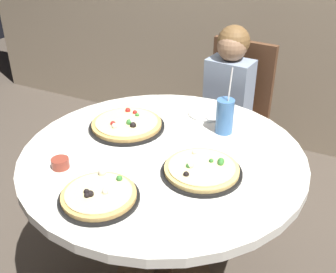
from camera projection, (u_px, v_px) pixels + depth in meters
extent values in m
cylinder|color=silver|center=(163.00, 156.00, 1.71)|extent=(1.19, 1.19, 0.04)
cylinder|color=#4C3826|center=(163.00, 222.00, 1.90)|extent=(0.09, 0.09, 0.69)
cube|color=brown|center=(227.00, 129.00, 2.54)|extent=(0.44, 0.44, 0.04)
cube|color=brown|center=(242.00, 82.00, 2.54)|extent=(0.40, 0.08, 0.52)
cylinder|color=brown|center=(189.00, 164.00, 2.61)|extent=(0.04, 0.04, 0.41)
cylinder|color=brown|center=(237.00, 181.00, 2.45)|extent=(0.04, 0.04, 0.41)
cylinder|color=brown|center=(213.00, 141.00, 2.86)|extent=(0.04, 0.04, 0.41)
cylinder|color=brown|center=(258.00, 155.00, 2.70)|extent=(0.04, 0.04, 0.41)
cube|color=#3F4766|center=(213.00, 169.00, 2.52)|extent=(0.27, 0.34, 0.45)
cube|color=#8C9EB7|center=(228.00, 96.00, 2.41)|extent=(0.27, 0.19, 0.44)
sphere|color=#997051|center=(232.00, 46.00, 2.26)|extent=(0.17, 0.17, 0.17)
sphere|color=brown|center=(234.00, 42.00, 2.26)|extent=(0.18, 0.18, 0.18)
cylinder|color=black|center=(201.00, 172.00, 1.57)|extent=(0.32, 0.32, 0.01)
cylinder|color=#D8B266|center=(202.00, 169.00, 1.56)|extent=(0.29, 0.29, 0.02)
cylinder|color=beige|center=(202.00, 167.00, 1.55)|extent=(0.26, 0.26, 0.01)
sphere|color=#387F33|center=(211.00, 161.00, 1.58)|extent=(0.02, 0.02, 0.02)
sphere|color=#387F33|center=(189.00, 166.00, 1.55)|extent=(0.02, 0.02, 0.02)
sphere|color=#387F33|center=(221.00, 163.00, 1.56)|extent=(0.02, 0.02, 0.02)
sphere|color=black|center=(186.00, 174.00, 1.50)|extent=(0.02, 0.02, 0.02)
sphere|color=beige|center=(190.00, 165.00, 1.55)|extent=(0.03, 0.03, 0.03)
sphere|color=beige|center=(194.00, 153.00, 1.63)|extent=(0.02, 0.02, 0.02)
sphere|color=#387F33|center=(221.00, 161.00, 1.57)|extent=(0.03, 0.03, 0.03)
cylinder|color=black|center=(127.00, 127.00, 1.89)|extent=(0.35, 0.35, 0.01)
cylinder|color=tan|center=(127.00, 124.00, 1.88)|extent=(0.32, 0.32, 0.02)
cylinder|color=beige|center=(127.00, 122.00, 1.88)|extent=(0.29, 0.29, 0.01)
sphere|color=#B2231E|center=(135.00, 112.00, 1.94)|extent=(0.02, 0.02, 0.02)
sphere|color=beige|center=(114.00, 126.00, 1.82)|extent=(0.03, 0.03, 0.03)
sphere|color=#B2231E|center=(128.00, 110.00, 1.96)|extent=(0.03, 0.03, 0.03)
sphere|color=#387F33|center=(129.00, 122.00, 1.85)|extent=(0.03, 0.03, 0.03)
sphere|color=beige|center=(131.00, 122.00, 1.85)|extent=(0.03, 0.03, 0.03)
sphere|color=#B2231E|center=(113.00, 123.00, 1.85)|extent=(0.02, 0.02, 0.02)
sphere|color=#387F33|center=(137.00, 115.00, 1.92)|extent=(0.02, 0.02, 0.02)
sphere|color=black|center=(133.00, 125.00, 1.83)|extent=(0.03, 0.03, 0.03)
cylinder|color=black|center=(99.00, 198.00, 1.43)|extent=(0.29, 0.29, 0.01)
cylinder|color=tan|center=(99.00, 195.00, 1.42)|extent=(0.27, 0.27, 0.02)
cylinder|color=beige|center=(99.00, 193.00, 1.42)|extent=(0.24, 0.24, 0.01)
sphere|color=black|center=(86.00, 192.00, 1.41)|extent=(0.02, 0.02, 0.02)
sphere|color=#387F33|center=(119.00, 178.00, 1.48)|extent=(0.02, 0.02, 0.02)
sphere|color=black|center=(87.00, 195.00, 1.39)|extent=(0.02, 0.02, 0.02)
sphere|color=beige|center=(105.00, 192.00, 1.41)|extent=(0.02, 0.02, 0.02)
sphere|color=beige|center=(102.00, 172.00, 1.51)|extent=(0.03, 0.03, 0.03)
sphere|color=black|center=(90.00, 194.00, 1.39)|extent=(0.03, 0.03, 0.03)
cylinder|color=#3F72B2|center=(225.00, 116.00, 1.82)|extent=(0.08, 0.08, 0.16)
cylinder|color=white|center=(229.00, 92.00, 1.75)|extent=(0.01, 0.03, 0.22)
cylinder|color=brown|center=(60.00, 163.00, 1.60)|extent=(0.07, 0.07, 0.04)
cylinder|color=white|center=(207.00, 114.00, 2.01)|extent=(0.18, 0.18, 0.01)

